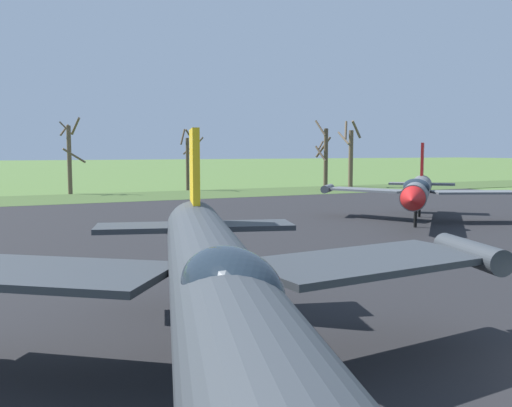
# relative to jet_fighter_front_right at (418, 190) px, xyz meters

# --- Properties ---
(asphalt_apron) EXTENTS (85.98, 56.74, 0.05)m
(asphalt_apron) POSITION_rel_jet_fighter_front_right_xyz_m (-14.38, -5.14, -2.18)
(asphalt_apron) COLOR black
(asphalt_apron) RESTS_ON ground
(grass_verge_strip) EXTENTS (145.98, 12.00, 0.06)m
(grass_verge_strip) POSITION_rel_jet_fighter_front_right_xyz_m (-14.38, 29.23, -2.18)
(grass_verge_strip) COLOR #3D5429
(grass_verge_strip) RESTS_ON ground
(jet_fighter_front_right) EXTENTS (12.96, 13.04, 5.41)m
(jet_fighter_front_right) POSITION_rel_jet_fighter_front_right_xyz_m (0.00, 0.00, 0.00)
(jet_fighter_front_right) COLOR #565B60
(jet_fighter_front_right) RESTS_ON ground
(jet_fighter_rear_center) EXTENTS (13.98, 17.26, 5.46)m
(jet_fighter_rear_center) POSITION_rel_jet_fighter_front_right_xyz_m (-22.12, -19.53, 0.24)
(jet_fighter_rear_center) COLOR #33383D
(jet_fighter_rear_center) RESTS_ON ground
(bare_tree_left_of_center) EXTENTS (2.64, 2.90, 8.49)m
(bare_tree_left_of_center) POSITION_rel_jet_fighter_front_right_xyz_m (-17.63, 35.75, 2.08)
(bare_tree_left_of_center) COLOR brown
(bare_tree_left_of_center) RESTS_ON ground
(bare_tree_center) EXTENTS (2.79, 2.92, 7.45)m
(bare_tree_center) POSITION_rel_jet_fighter_front_right_xyz_m (-3.94, 35.83, 1.75)
(bare_tree_center) COLOR brown
(bare_tree_center) RESTS_ON ground
(bare_tree_right_of_center) EXTENTS (2.41, 2.41, 8.64)m
(bare_tree_right_of_center) POSITION_rel_jet_fighter_front_right_xyz_m (12.50, 31.12, 2.03)
(bare_tree_right_of_center) COLOR brown
(bare_tree_right_of_center) RESTS_ON ground
(bare_tree_far_right) EXTENTS (2.55, 2.54, 8.76)m
(bare_tree_far_right) POSITION_rel_jet_fighter_front_right_xyz_m (17.53, 32.74, 2.27)
(bare_tree_far_right) COLOR brown
(bare_tree_far_right) RESTS_ON ground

